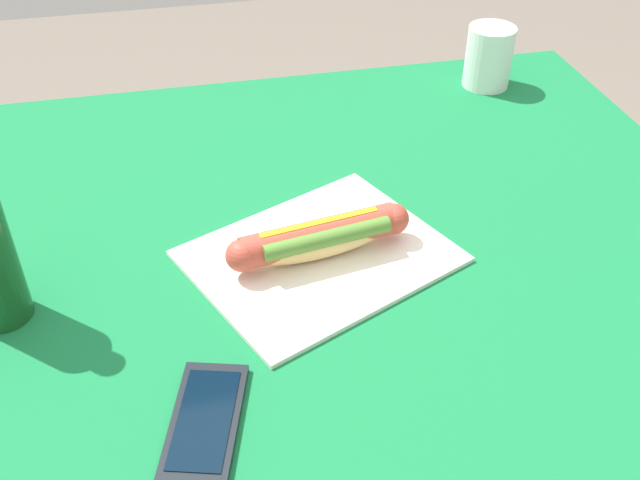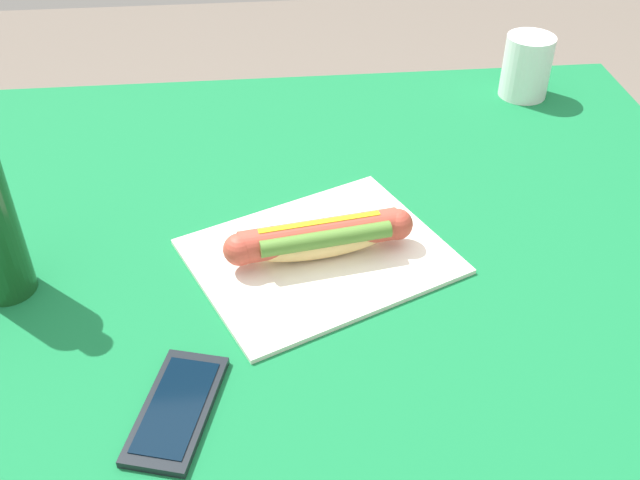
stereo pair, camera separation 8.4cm
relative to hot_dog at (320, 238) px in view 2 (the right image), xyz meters
name	(u,v)px [view 2 (the right image)]	position (x,y,z in m)	size (l,w,h in m)	color
dining_table	(324,337)	(-0.01, 0.00, -0.17)	(1.10, 1.00, 0.78)	brown
paper_wrapper	(320,258)	(0.00, 0.00, -0.03)	(0.29, 0.23, 0.01)	silver
hot_dog	(320,238)	(0.00, 0.00, 0.00)	(0.23, 0.07, 0.05)	#E5BC75
cell_phone	(177,409)	(0.16, 0.21, -0.03)	(0.10, 0.15, 0.01)	black
drinking_cup	(527,66)	(-0.38, -0.40, 0.02)	(0.08, 0.08, 0.10)	white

